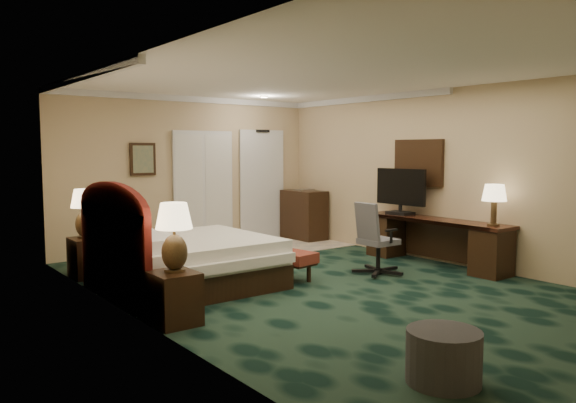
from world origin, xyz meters
TOP-DOWN VIEW (x-y plane):
  - floor at (0.00, 0.00)m, footprint 5.00×7.50m
  - ceiling at (0.00, 0.00)m, footprint 5.00×7.50m
  - wall_back at (0.00, 3.75)m, footprint 5.00×0.00m
  - wall_left at (-2.50, 0.00)m, footprint 0.00×7.50m
  - wall_right at (2.50, 0.00)m, footprint 0.00×7.50m
  - crown_molding at (0.00, 0.00)m, footprint 5.00×7.50m
  - tile_patch at (0.90, 2.90)m, footprint 3.20×1.70m
  - headboard at (-2.44, 1.00)m, footprint 0.12×2.00m
  - entry_door at (1.55, 3.72)m, footprint 1.02×0.06m
  - closet_doors at (0.25, 3.71)m, footprint 1.20×0.06m
  - wall_art at (-0.90, 3.71)m, footprint 0.45×0.06m
  - wall_mirror at (2.46, 0.60)m, footprint 0.05×0.95m
  - bed at (-1.41, 1.11)m, footprint 1.98×1.83m
  - nightstand_near at (-2.27, -0.20)m, footprint 0.43×0.49m
  - nightstand_far at (-2.26, 2.47)m, footprint 0.44×0.50m
  - lamp_near at (-2.25, -0.19)m, footprint 0.40×0.40m
  - lamp_far at (-2.28, 2.49)m, footprint 0.37×0.37m
  - bed_bench at (-0.17, 0.84)m, footprint 0.57×1.20m
  - ottoman at (-1.29, -2.76)m, footprint 0.65×0.65m
  - desk at (2.21, 0.06)m, footprint 0.53×2.47m
  - tv at (2.21, 0.75)m, footprint 0.10×0.96m
  - desk_lamp at (2.21, -0.93)m, footprint 0.36×0.36m
  - desk_chair at (1.06, 0.14)m, footprint 0.61×0.58m
  - minibar at (2.20, 3.20)m, footprint 0.50×0.91m

SIDE VIEW (x-z plane):
  - floor at x=0.00m, z-range 0.00..0.00m
  - tile_patch at x=0.90m, z-range 0.00..0.01m
  - bed_bench at x=-0.17m, z-range 0.00..0.39m
  - ottoman at x=-1.29m, z-range 0.00..0.41m
  - nightstand_near at x=-2.27m, z-range 0.00..0.54m
  - nightstand_far at x=-2.26m, z-range 0.00..0.55m
  - bed at x=-1.41m, z-range 0.00..0.63m
  - desk at x=2.21m, z-range 0.00..0.71m
  - minibar at x=2.20m, z-range 0.00..0.96m
  - desk_chair at x=1.06m, z-range 0.00..1.03m
  - headboard at x=-2.44m, z-range 0.00..1.40m
  - lamp_far at x=-2.28m, z-range 0.55..1.22m
  - lamp_near at x=-2.25m, z-range 0.54..1.23m
  - desk_lamp at x=2.21m, z-range 0.71..1.30m
  - entry_door at x=1.55m, z-range -0.04..2.14m
  - closet_doors at x=0.25m, z-range 0.00..2.10m
  - tv at x=2.21m, z-range 0.71..1.46m
  - wall_back at x=0.00m, z-range 0.00..2.70m
  - wall_left at x=-2.50m, z-range 0.00..2.70m
  - wall_right at x=2.50m, z-range 0.00..2.70m
  - wall_mirror at x=2.46m, z-range 1.18..1.93m
  - wall_art at x=-0.90m, z-range 1.33..1.88m
  - crown_molding at x=0.00m, z-range 2.60..2.70m
  - ceiling at x=0.00m, z-range 2.70..2.70m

